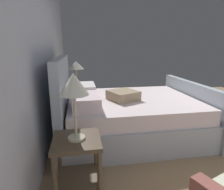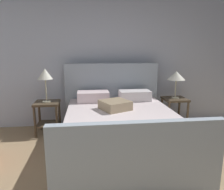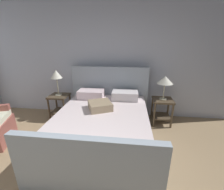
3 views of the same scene
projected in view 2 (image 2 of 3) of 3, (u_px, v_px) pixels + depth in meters
name	position (u px, v px, depth m)	size (l,w,h in m)	color
wall_back	(109.00, 58.00, 4.28)	(6.47, 0.12, 2.73)	silver
bed	(120.00, 127.00, 3.26)	(1.83, 2.25, 1.28)	#A0ACB9
nightstand_right	(174.00, 108.00, 4.19)	(0.44, 0.44, 0.60)	#4F3F2D
table_lamp_right	(176.00, 76.00, 4.06)	(0.33, 0.33, 0.53)	#B7B293
nightstand_left	(48.00, 112.00, 3.89)	(0.44, 0.44, 0.60)	#4F3F2D
table_lamp_left	(45.00, 75.00, 3.74)	(0.26, 0.26, 0.61)	#B7B293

